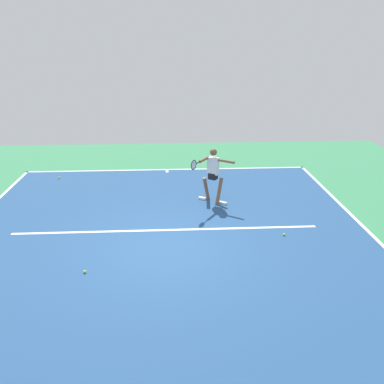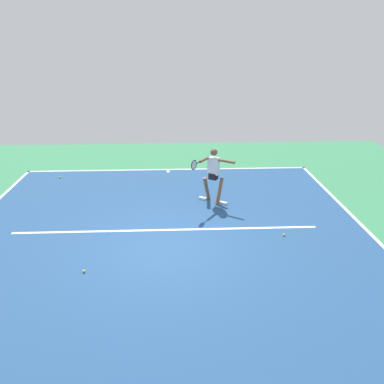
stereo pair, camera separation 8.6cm
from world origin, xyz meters
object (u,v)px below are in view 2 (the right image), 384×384
Objects in this scene: tennis_ball_by_sideline at (284,235)px; tennis_ball_near_player at (60,177)px; tennis_ball_centre_court at (84,271)px; tennis_player at (213,172)px.

tennis_ball_near_player is at bearing -34.37° from tennis_ball_by_sideline.
tennis_ball_by_sideline is at bearing -163.12° from tennis_ball_centre_court.
tennis_ball_centre_court is (4.86, 1.47, 0.00)m from tennis_ball_by_sideline.
tennis_ball_near_player is at bearing -70.73° from tennis_ball_centre_court.
tennis_ball_centre_court is at bearing 16.88° from tennis_ball_by_sideline.
tennis_ball_near_player is (5.41, -2.50, -0.96)m from tennis_player.
tennis_ball_near_player is 1.00× the size of tennis_ball_by_sideline.
tennis_ball_near_player and tennis_ball_centre_court have the same top height.
tennis_ball_centre_court is at bearing 109.27° from tennis_ball_near_player.
tennis_player is 26.48× the size of tennis_ball_near_player.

